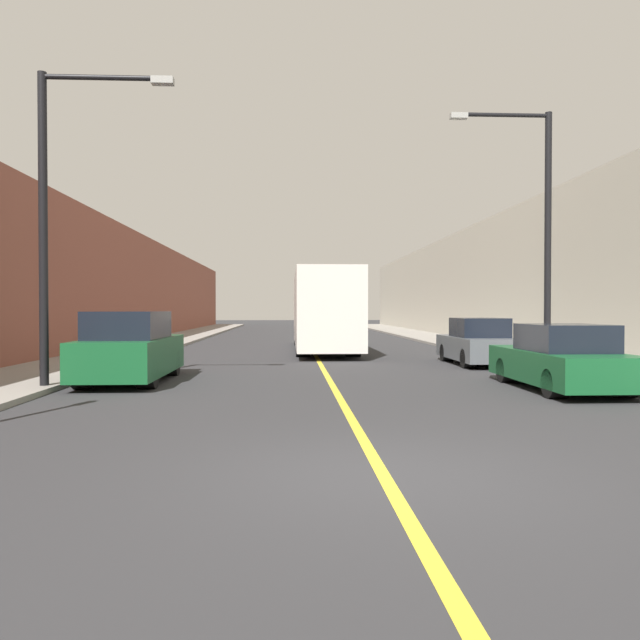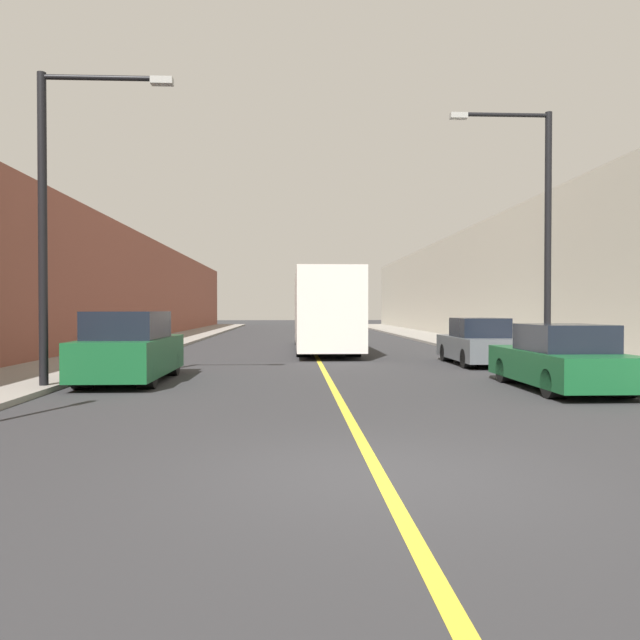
% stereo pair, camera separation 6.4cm
% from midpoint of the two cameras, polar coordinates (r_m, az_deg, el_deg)
% --- Properties ---
extents(ground_plane, '(200.00, 200.00, 0.00)m').
position_cam_midpoint_polar(ground_plane, '(7.22, 5.73, -13.96)').
color(ground_plane, '#2D2D30').
extents(sidewalk_left, '(3.27, 72.00, 0.13)m').
position_cam_midpoint_polar(sidewalk_left, '(37.59, -13.29, -1.78)').
color(sidewalk_left, gray).
rests_on(sidewalk_left, ground).
extents(sidewalk_right, '(3.27, 72.00, 0.13)m').
position_cam_midpoint_polar(sidewalk_right, '(38.02, 11.03, -1.74)').
color(sidewalk_right, gray).
rests_on(sidewalk_right, ground).
extents(building_row_left, '(4.00, 72.00, 6.24)m').
position_cam_midpoint_polar(building_row_left, '(38.41, -18.66, 2.82)').
color(building_row_left, brown).
rests_on(building_row_left, ground).
extents(building_row_right, '(4.00, 72.00, 6.77)m').
position_cam_midpoint_polar(building_row_right, '(39.03, 16.25, 3.19)').
color(building_row_right, '#B7B2A3').
rests_on(building_row_right, ground).
extents(road_center_line, '(0.16, 72.00, 0.01)m').
position_cam_midpoint_polar(road_center_line, '(36.96, -1.06, -1.89)').
color(road_center_line, gold).
rests_on(road_center_line, ground).
extents(bus, '(2.52, 12.68, 3.45)m').
position_cam_midpoint_polar(bus, '(28.29, 0.37, 0.95)').
color(bus, silver).
rests_on(bus, ground).
extents(parked_suv_left, '(1.88, 4.71, 1.81)m').
position_cam_midpoint_polar(parked_suv_left, '(16.65, -16.87, -2.57)').
color(parked_suv_left, '#145128').
rests_on(parked_suv_left, ground).
extents(car_right_near, '(1.86, 4.64, 1.52)m').
position_cam_midpoint_polar(car_right_near, '(15.44, 21.28, -3.45)').
color(car_right_near, '#145128').
rests_on(car_right_near, ground).
extents(car_right_mid, '(1.76, 4.32, 1.57)m').
position_cam_midpoint_polar(car_right_mid, '(21.59, 14.32, -2.12)').
color(car_right_mid, '#51565B').
rests_on(car_right_mid, ground).
extents(street_lamp_left, '(3.05, 0.24, 7.09)m').
position_cam_midpoint_polar(street_lamp_left, '(15.58, -22.87, 9.76)').
color(street_lamp_left, black).
rests_on(street_lamp_left, sidewalk_left).
extents(street_lamp_right, '(3.05, 0.24, 7.57)m').
position_cam_midpoint_polar(street_lamp_right, '(19.79, 19.43, 8.60)').
color(street_lamp_right, black).
rests_on(street_lamp_right, sidewalk_right).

